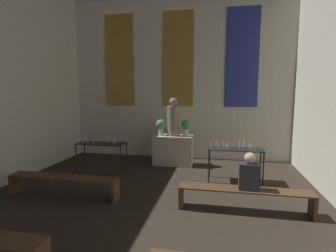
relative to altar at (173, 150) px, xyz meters
name	(u,v)px	position (x,y,z in m)	size (l,w,h in m)	color
wall_back	(178,75)	(0.00, 0.94, 2.27)	(7.32, 0.16, 5.37)	beige
altar	(173,150)	(0.00, 0.00, 0.00)	(1.17, 0.58, 0.88)	#BCB29E
statue	(173,119)	(0.00, 0.00, 0.95)	(0.35, 0.35, 1.13)	gray
flower_vase_left	(161,125)	(-0.38, 0.00, 0.74)	(0.29, 0.29, 0.48)	beige
flower_vase_right	(186,126)	(0.38, 0.00, 0.74)	(0.29, 0.29, 0.48)	beige
candle_rack_left	(101,147)	(-1.76, -1.19, 0.28)	(1.31, 0.51, 1.02)	black
candle_rack_right	(235,153)	(1.74, -1.18, 0.28)	(1.31, 0.51, 1.01)	black
pew_back_left	(63,181)	(-1.82, -2.87, -0.11)	(2.37, 0.36, 0.43)	#4C331E
pew_back_right	(244,194)	(1.82, -2.87, -0.11)	(2.37, 0.36, 0.43)	#4C331E
person_seated	(249,174)	(1.90, -2.87, 0.29)	(0.36, 0.24, 0.68)	#282D38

